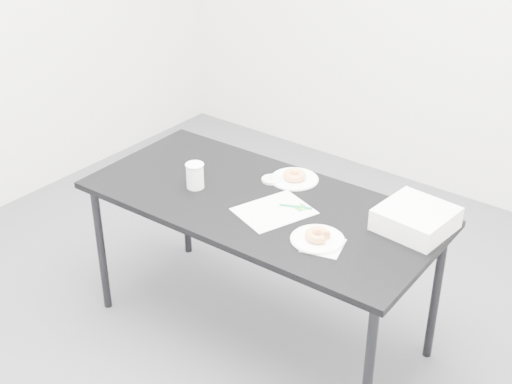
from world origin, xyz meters
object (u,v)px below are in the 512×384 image
Objects in this scene: coffee_cup at (195,176)px; bakery_box at (416,219)px; plate_near at (317,239)px; donut_near at (318,235)px; donut_far at (294,175)px; table at (261,211)px; pen at (296,206)px; plate_far at (294,179)px; scorecard at (274,211)px.

bakery_box is at bearing 16.98° from coffee_cup.
bakery_box reaches higher than plate_near.
donut_near is 0.53m from donut_far.
plate_near is at bearing -18.62° from table.
coffee_cup is (-0.32, -0.34, 0.04)m from donut_far.
donut_near is 0.97× the size of donut_far.
donut_near is 0.86× the size of coffee_cup.
table is 7.38× the size of plate_near.
pen reaches higher than plate_far.
bakery_box reaches higher than plate_far.
donut_near reaches higher than pen.
table is 5.80× the size of bakery_box.
table is 0.69m from bakery_box.
donut_near reaches higher than plate_near.
donut_far is at bearing 135.30° from donut_near.
pen is 0.65× the size of plate_near.
table is 15.27× the size of donut_far.
coffee_cup is at bearing -133.32° from plate_far.
coffee_cup is at bearing -133.32° from donut_far.
scorecard is (0.10, -0.04, 0.06)m from table.
pen is at bearing 143.80° from donut_near.
donut_far reaches higher than table.
table is 13.56× the size of coffee_cup.
plate_near is at bearing -124.85° from bakery_box.
pen is 0.51× the size of bakery_box.
plate_near is 2.07× the size of donut_far.
scorecard is 0.29m from donut_near.
bakery_box is at bearing 50.41° from plate_near.
plate_far reaches higher than scorecard.
bakery_box is at bearing -3.92° from donut_far.
plate_far is (-0.10, 0.29, 0.00)m from scorecard.
coffee_cup is 0.43× the size of bakery_box.
plate_far is (-0.37, 0.37, -0.00)m from plate_near.
table is at bearing 162.89° from plate_near.
donut_near is (0.00, 0.00, 0.02)m from plate_near.
plate_far is at bearing 128.03° from scorecard.
scorecard is at bearing 6.41° from coffee_cup.
pen is at bearing -53.55° from plate_far.
donut_far is 0.89× the size of coffee_cup.
pen is (0.16, 0.04, 0.06)m from table.
bakery_box is at bearing 43.89° from scorecard.
donut_near reaches higher than donut_far.
scorecard is at bearing 164.08° from donut_near.
plate_far is 0.81× the size of bakery_box.
pen reaches higher than scorecard.
bakery_box is (0.65, -0.04, 0.04)m from plate_far.
donut_near is 0.42m from bakery_box.
plate_far reaches higher than table.
table is at bearing -91.05° from donut_far.
donut_near is 0.70m from coffee_cup.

